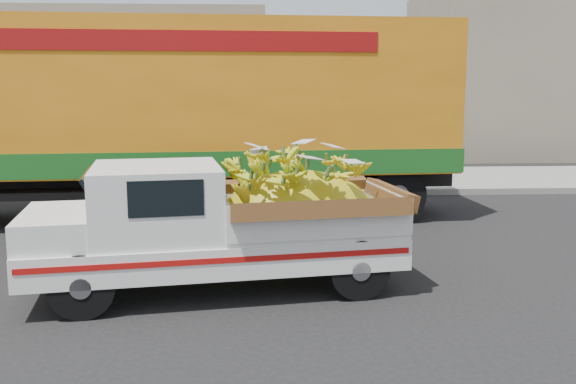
{
  "coord_description": "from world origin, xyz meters",
  "views": [
    {
      "loc": [
        0.54,
        -7.74,
        2.59
      ],
      "look_at": [
        1.04,
        1.01,
        1.13
      ],
      "focal_mm": 40.0,
      "sensor_mm": 36.0,
      "label": 1
    }
  ],
  "objects": [
    {
      "name": "curb",
      "position": [
        0.0,
        7.24,
        0.07
      ],
      "size": [
        60.0,
        0.25,
        0.15
      ],
      "primitive_type": "cube",
      "color": "gray",
      "rests_on": "ground"
    },
    {
      "name": "pickup_truck",
      "position": [
        0.44,
        0.28,
        0.87
      ],
      "size": [
        4.83,
        2.37,
        1.62
      ],
      "rotation": [
        0.0,
        0.0,
        0.15
      ],
      "color": "black",
      "rests_on": "ground"
    },
    {
      "name": "semi_trailer",
      "position": [
        -1.45,
        4.79,
        2.12
      ],
      "size": [
        12.04,
        3.33,
        3.8
      ],
      "rotation": [
        0.0,
        0.0,
        0.07
      ],
      "color": "black",
      "rests_on": "ground"
    },
    {
      "name": "sidewalk",
      "position": [
        0.0,
        9.34,
        0.07
      ],
      "size": [
        60.0,
        4.0,
        0.14
      ],
      "primitive_type": "cube",
      "color": "gray",
      "rests_on": "ground"
    },
    {
      "name": "ground",
      "position": [
        0.0,
        0.0,
        0.0
      ],
      "size": [
        100.0,
        100.0,
        0.0
      ],
      "primitive_type": "plane",
      "color": "black",
      "rests_on": "ground"
    },
    {
      "name": "building_left",
      "position": [
        -8.0,
        15.24,
        2.5
      ],
      "size": [
        18.0,
        6.0,
        5.0
      ],
      "primitive_type": "cube",
      "color": "gray",
      "rests_on": "ground"
    }
  ]
}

